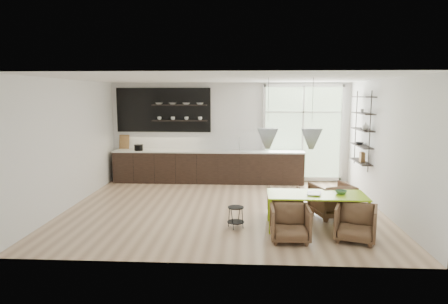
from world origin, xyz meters
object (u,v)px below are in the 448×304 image
(armchair_back_left, at_px, (285,202))
(wire_stool, at_px, (236,214))
(dining_table, at_px, (316,196))
(armchair_front_left, at_px, (290,223))
(armchair_front_right, at_px, (356,223))
(armchair_back_right, at_px, (332,200))

(armchair_back_left, relative_size, wire_stool, 1.67)
(dining_table, xyz_separation_m, armchair_front_left, (-0.57, -0.69, -0.32))
(armchair_front_left, bearing_deg, dining_table, 50.57)
(armchair_front_right, bearing_deg, dining_table, 152.79)
(armchair_back_right, bearing_deg, armchair_back_left, -11.77)
(dining_table, distance_m, armchair_front_left, 0.95)
(wire_stool, bearing_deg, armchair_front_right, -14.82)
(dining_table, relative_size, armchair_front_left, 2.70)
(armchair_back_left, xyz_separation_m, armchair_front_left, (-0.03, -1.37, -0.00))
(armchair_back_right, bearing_deg, armchair_front_left, 37.74)
(armchair_back_left, height_order, armchair_back_right, armchair_back_right)
(armchair_front_right, height_order, wire_stool, armchair_front_right)
(armchair_back_left, relative_size, armchair_back_right, 0.89)
(armchair_front_right, bearing_deg, armchair_back_left, 149.83)
(armchair_front_left, bearing_deg, armchair_back_right, 54.90)
(armchair_back_left, height_order, armchair_front_left, armchair_back_left)
(armchair_back_right, bearing_deg, dining_table, 42.01)
(armchair_front_right, bearing_deg, armchair_front_left, -157.58)
(armchair_front_right, xyz_separation_m, wire_stool, (-2.13, 0.56, -0.05))
(armchair_front_left, bearing_deg, armchair_back_left, 88.55)
(armchair_back_right, relative_size, armchair_front_left, 1.13)
(armchair_back_left, bearing_deg, armchair_front_left, 87.04)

